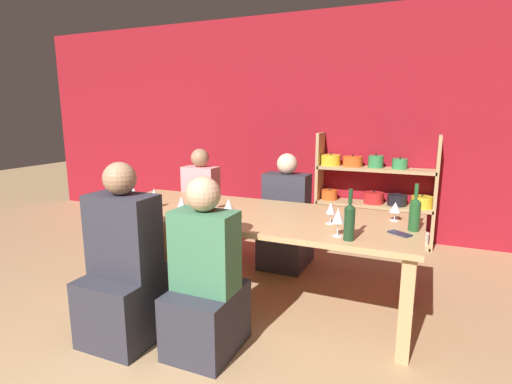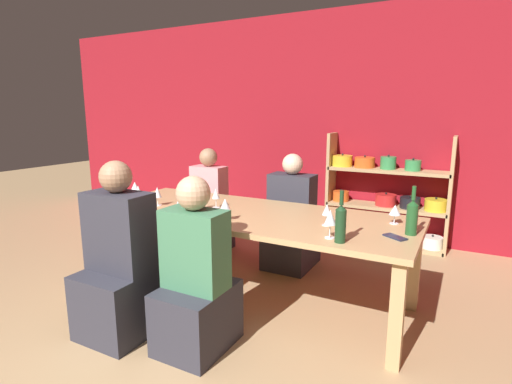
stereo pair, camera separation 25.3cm
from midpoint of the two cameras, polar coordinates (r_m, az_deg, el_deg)
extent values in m
cube|color=maroon|center=(5.08, 12.40, 9.29)|extent=(8.80, 0.06, 2.70)
cube|color=tan|center=(4.94, 12.06, 0.90)|extent=(0.04, 0.30, 1.27)
cube|color=tan|center=(4.76, 27.37, -0.54)|extent=(0.04, 0.30, 1.27)
cube|color=tan|center=(4.96, 19.10, -6.80)|extent=(1.31, 0.30, 0.04)
cylinder|color=gold|center=(5.03, 13.25, -5.20)|extent=(0.24, 0.24, 0.13)
sphere|color=black|center=(5.01, 13.29, -4.35)|extent=(0.02, 0.02, 0.02)
cylinder|color=red|center=(4.98, 16.18, -5.46)|extent=(0.18, 0.18, 0.15)
sphere|color=black|center=(4.95, 16.23, -4.51)|extent=(0.02, 0.02, 0.02)
cylinder|color=silver|center=(4.94, 19.16, -5.92)|extent=(0.19, 0.19, 0.12)
sphere|color=black|center=(4.92, 19.21, -5.10)|extent=(0.02, 0.02, 0.02)
cylinder|color=silver|center=(4.89, 25.26, -6.54)|extent=(0.22, 0.22, 0.13)
sphere|color=black|center=(4.87, 25.33, -5.69)|extent=(0.02, 0.02, 0.02)
cube|color=tan|center=(4.85, 19.42, -2.05)|extent=(1.31, 0.30, 0.04)
cylinder|color=#E0561E|center=(4.93, 13.47, -0.57)|extent=(0.19, 0.19, 0.12)
sphere|color=black|center=(4.92, 13.51, 0.24)|extent=(0.02, 0.02, 0.02)
cylinder|color=red|center=(4.83, 19.49, -1.09)|extent=(0.23, 0.23, 0.13)
sphere|color=black|center=(4.82, 19.55, -0.20)|extent=(0.02, 0.02, 0.02)
cylinder|color=black|center=(4.80, 22.57, -1.44)|extent=(0.22, 0.22, 0.12)
sphere|color=black|center=(4.79, 22.64, -0.59)|extent=(0.02, 0.02, 0.02)
cylinder|color=gold|center=(4.79, 25.69, -1.71)|extent=(0.23, 0.23, 0.13)
sphere|color=black|center=(4.77, 25.76, -0.83)|extent=(0.02, 0.02, 0.02)
cube|color=tan|center=(4.77, 19.76, 2.89)|extent=(1.31, 0.30, 0.04)
cylinder|color=gold|center=(4.86, 13.70, 4.36)|extent=(0.24, 0.24, 0.13)
sphere|color=black|center=(4.86, 13.74, 5.23)|extent=(0.02, 0.02, 0.02)
cylinder|color=#E0561E|center=(4.81, 16.73, 4.07)|extent=(0.23, 0.23, 0.12)
sphere|color=black|center=(4.80, 16.78, 4.91)|extent=(0.02, 0.02, 0.02)
cylinder|color=#338447|center=(4.76, 19.83, 3.93)|extent=(0.17, 0.17, 0.14)
sphere|color=black|center=(4.75, 19.90, 4.91)|extent=(0.02, 0.02, 0.02)
cylinder|color=#338447|center=(4.73, 22.96, 3.52)|extent=(0.17, 0.17, 0.12)
sphere|color=black|center=(4.73, 23.02, 4.35)|extent=(0.02, 0.02, 0.02)
cube|color=tan|center=(3.19, 1.43, -3.33)|extent=(2.59, 1.00, 0.04)
cube|color=tan|center=(3.69, -18.97, -7.80)|extent=(0.08, 0.08, 0.68)
cube|color=tan|center=(2.62, 22.20, -16.09)|extent=(0.08, 0.08, 0.68)
cube|color=tan|center=(4.26, -10.76, -4.76)|extent=(0.08, 0.08, 0.68)
cube|color=tan|center=(3.39, 23.77, -9.86)|extent=(0.08, 0.08, 0.68)
cylinder|color=#1E4C23|center=(2.84, 23.78, -3.70)|extent=(0.07, 0.07, 0.20)
cone|color=#1E4C23|center=(2.81, 23.97, -1.43)|extent=(0.07, 0.07, 0.03)
cylinder|color=#1E4C23|center=(2.80, 24.08, -0.17)|extent=(0.03, 0.03, 0.09)
cylinder|color=#19381E|center=(2.53, 14.81, -4.78)|extent=(0.07, 0.07, 0.21)
cone|color=#19381E|center=(2.50, 14.95, -2.18)|extent=(0.07, 0.07, 0.03)
cylinder|color=#19381E|center=(2.49, 15.02, -0.81)|extent=(0.03, 0.03, 0.09)
cylinder|color=white|center=(3.35, -3.56, -2.25)|extent=(0.07, 0.07, 0.00)
cylinder|color=white|center=(3.34, -3.57, -1.58)|extent=(0.01, 0.01, 0.08)
cone|color=white|center=(3.32, -3.59, -0.22)|extent=(0.06, 0.06, 0.09)
cylinder|color=white|center=(3.08, 21.37, -4.23)|extent=(0.06, 0.06, 0.00)
cylinder|color=white|center=(3.07, 21.42, -3.63)|extent=(0.01, 0.01, 0.06)
cone|color=white|center=(3.06, 21.51, -2.41)|extent=(0.08, 0.08, 0.07)
cylinder|color=maroon|center=(3.06, 21.48, -2.73)|extent=(0.05, 0.05, 0.03)
cylinder|color=white|center=(2.95, -1.95, -4.10)|extent=(0.07, 0.07, 0.00)
cylinder|color=white|center=(2.94, -1.95, -3.27)|extent=(0.01, 0.01, 0.09)
cone|color=white|center=(2.92, -1.96, -1.71)|extent=(0.07, 0.07, 0.08)
cylinder|color=white|center=(3.60, -14.46, -1.63)|extent=(0.07, 0.07, 0.00)
cylinder|color=white|center=(3.59, -14.49, -0.95)|extent=(0.01, 0.01, 0.08)
cone|color=white|center=(3.57, -14.56, 0.29)|extent=(0.07, 0.07, 0.07)
cylinder|color=beige|center=(3.57, -14.54, 0.00)|extent=(0.04, 0.04, 0.03)
cylinder|color=white|center=(3.31, -5.71, -2.45)|extent=(0.07, 0.07, 0.00)
cylinder|color=white|center=(3.30, -5.72, -1.88)|extent=(0.01, 0.01, 0.06)
cone|color=white|center=(3.28, -5.75, -0.55)|extent=(0.07, 0.07, 0.09)
cylinder|color=maroon|center=(3.29, -5.74, -0.95)|extent=(0.04, 0.04, 0.04)
cylinder|color=white|center=(2.90, 12.50, -4.66)|extent=(0.06, 0.06, 0.00)
cylinder|color=white|center=(2.89, 12.54, -3.94)|extent=(0.01, 0.01, 0.07)
cone|color=white|center=(2.87, 12.60, -2.49)|extent=(0.07, 0.07, 0.08)
cylinder|color=beige|center=(2.88, 12.58, -2.87)|extent=(0.04, 0.04, 0.03)
cylinder|color=white|center=(3.82, -15.02, -0.89)|extent=(0.07, 0.07, 0.00)
cylinder|color=white|center=(3.81, -15.05, -0.32)|extent=(0.01, 0.01, 0.07)
cone|color=white|center=(3.80, -15.10, 0.80)|extent=(0.08, 0.08, 0.08)
cylinder|color=white|center=(3.08, -8.40, -3.54)|extent=(0.07, 0.07, 0.00)
cylinder|color=white|center=(3.07, -8.42, -2.88)|extent=(0.01, 0.01, 0.07)
cone|color=white|center=(3.06, -8.47, -1.36)|extent=(0.08, 0.08, 0.10)
cylinder|color=maroon|center=(3.06, -8.45, -1.82)|extent=(0.04, 0.04, 0.04)
cylinder|color=white|center=(3.49, -11.83, -1.89)|extent=(0.06, 0.06, 0.00)
cylinder|color=white|center=(3.48, -11.85, -1.31)|extent=(0.01, 0.01, 0.07)
cone|color=white|center=(3.47, -11.91, -0.04)|extent=(0.07, 0.07, 0.09)
cylinder|color=beige|center=(3.47, -11.89, -0.41)|extent=(0.04, 0.04, 0.04)
cylinder|color=white|center=(2.62, 13.21, -6.42)|extent=(0.06, 0.06, 0.00)
cylinder|color=white|center=(2.61, 13.26, -5.47)|extent=(0.01, 0.01, 0.09)
cone|color=white|center=(2.59, 13.35, -3.53)|extent=(0.08, 0.08, 0.10)
cube|color=#1E2338|center=(2.75, 21.78, -6.03)|extent=(0.16, 0.14, 0.01)
cube|color=#2D2D38|center=(2.99, -15.94, -14.62)|extent=(0.45, 0.57, 0.46)
cube|color=#2D2D38|center=(2.81, -16.49, -5.47)|extent=(0.45, 0.25, 0.54)
sphere|color=#9E7556|center=(2.73, -16.94, 2.09)|extent=(0.21, 0.21, 0.21)
cube|color=#2D2D38|center=(4.03, 6.85, -7.57)|extent=(0.44, 0.54, 0.42)
cube|color=#2D2D38|center=(3.91, 7.01, -1.14)|extent=(0.44, 0.24, 0.50)
sphere|color=beige|center=(3.84, 7.14, 3.98)|extent=(0.20, 0.20, 0.20)
cube|color=#2D2D38|center=(2.72, -5.66, -17.39)|extent=(0.40, 0.50, 0.42)
cube|color=#3D7551|center=(2.53, -5.87, -8.20)|extent=(0.40, 0.22, 0.51)
sphere|color=tan|center=(2.44, -6.04, -0.19)|extent=(0.21, 0.21, 0.21)
cube|color=#2D2D38|center=(4.44, -4.95, -5.50)|extent=(0.37, 0.46, 0.45)
cube|color=pink|center=(4.33, -5.06, 0.47)|extent=(0.37, 0.20, 0.49)
sphere|color=#9E7556|center=(4.27, -5.14, 4.95)|extent=(0.19, 0.19, 0.19)
camera|label=1|loc=(0.13, -87.76, 0.45)|focal=28.00mm
camera|label=2|loc=(0.13, 92.24, -0.45)|focal=28.00mm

